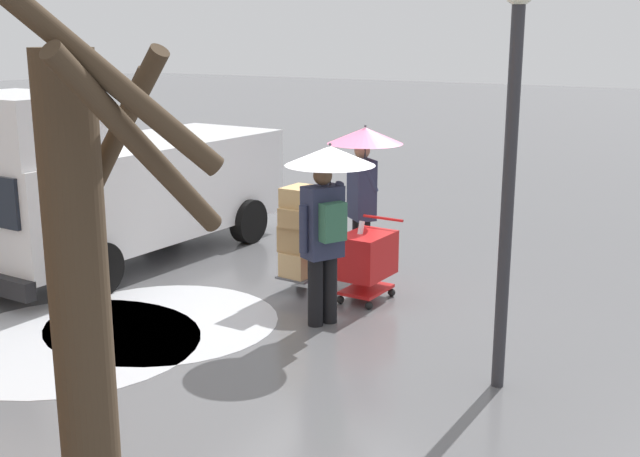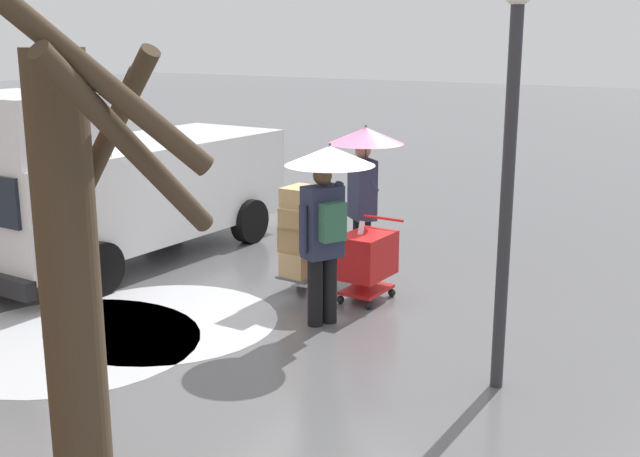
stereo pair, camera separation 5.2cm
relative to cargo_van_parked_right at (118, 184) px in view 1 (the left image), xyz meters
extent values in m
plane|color=#5B5B5E|center=(-3.48, 0.10, -1.18)|extent=(90.00, 90.00, 0.00)
cylinder|color=silver|center=(-1.89, 2.75, -1.18)|extent=(2.93, 2.93, 0.01)
cylinder|color=silver|center=(-2.33, 1.69, -1.18)|extent=(2.76, 2.76, 0.01)
cylinder|color=#999BA0|center=(-2.84, -1.93, -1.18)|extent=(1.49, 1.49, 0.01)
cube|color=white|center=(-0.01, -0.26, -0.12)|extent=(2.09, 5.25, 1.40)
cube|color=white|center=(0.04, 1.64, 1.00)|extent=(1.88, 1.45, 0.84)
cylinder|color=black|center=(-0.95, 1.37, -0.82)|extent=(0.26, 0.73, 0.72)
cylinder|color=black|center=(1.01, 1.32, -0.82)|extent=(0.26, 0.73, 0.72)
cylinder|color=black|center=(-1.03, -1.85, -0.82)|extent=(0.26, 0.73, 0.72)
cylinder|color=black|center=(0.93, -1.90, -0.82)|extent=(0.26, 0.73, 0.72)
cube|color=red|center=(-4.05, -0.27, -0.58)|extent=(0.54, 0.77, 0.56)
cube|color=red|center=(-4.05, -0.27, -1.04)|extent=(0.49, 0.70, 0.04)
cylinder|color=red|center=(-4.06, -0.69, -0.18)|extent=(0.58, 0.05, 0.04)
sphere|color=black|center=(-4.25, 0.04, -1.13)|extent=(0.10, 0.10, 0.10)
sphere|color=black|center=(-3.83, 0.03, -1.13)|extent=(0.10, 0.10, 0.10)
sphere|color=black|center=(-4.26, -0.57, -1.13)|extent=(0.10, 0.10, 0.10)
sphere|color=black|center=(-3.85, -0.58, -1.13)|extent=(0.10, 0.10, 0.10)
cylinder|color=white|center=(-3.96, -0.17, -0.48)|extent=(0.08, 0.28, 0.69)
cube|color=#515156|center=(-3.14, -0.17, -0.96)|extent=(0.51, 0.63, 0.03)
cylinder|color=#515156|center=(-3.37, -0.46, -0.41)|extent=(0.04, 0.04, 1.10)
cylinder|color=#515156|center=(-2.93, -0.48, -0.41)|extent=(0.04, 0.04, 1.10)
cylinder|color=black|center=(-3.39, -0.46, -1.08)|extent=(0.06, 0.20, 0.20)
cylinder|color=black|center=(-2.92, -0.48, -1.08)|extent=(0.06, 0.20, 0.20)
cube|color=tan|center=(-3.14, -0.17, -0.79)|extent=(0.44, 0.60, 0.33)
cube|color=#A37F51|center=(-3.14, -0.17, -0.45)|extent=(0.49, 0.53, 0.35)
cube|color=#A37F51|center=(-3.14, -0.17, -0.15)|extent=(0.40, 0.60, 0.25)
cube|color=tan|center=(-3.14, -0.17, 0.10)|extent=(0.44, 0.48, 0.25)
cylinder|color=black|center=(-3.97, 0.86, -0.77)|extent=(0.18, 0.18, 0.82)
cylinder|color=black|center=(-4.05, 0.68, -0.77)|extent=(0.18, 0.18, 0.82)
cube|color=#282D47|center=(-4.01, 0.77, 0.06)|extent=(0.44, 0.52, 0.84)
sphere|color=brown|center=(-4.01, 0.77, 0.60)|extent=(0.22, 0.22, 0.22)
cylinder|color=#282D47|center=(-3.90, 1.00, 0.01)|extent=(0.10, 0.10, 0.55)
cylinder|color=#282D47|center=(-4.07, 0.60, 0.28)|extent=(0.32, 0.22, 0.50)
cylinder|color=#333338|center=(-4.05, 0.68, 0.44)|extent=(0.02, 0.02, 0.86)
cone|color=white|center=(-4.05, 0.68, 0.82)|extent=(1.04, 1.04, 0.22)
sphere|color=#333338|center=(-4.05, 0.68, 0.95)|extent=(0.04, 0.04, 0.04)
cube|color=#33664C|center=(-4.19, 0.85, 0.10)|extent=(0.27, 0.34, 0.44)
cylinder|color=black|center=(-3.38, -1.27, -0.77)|extent=(0.18, 0.18, 0.82)
cylinder|color=black|center=(-3.54, -1.15, -0.77)|extent=(0.18, 0.18, 0.82)
cube|color=#282D47|center=(-3.46, -1.21, 0.06)|extent=(0.52, 0.50, 0.84)
sphere|color=tan|center=(-3.46, -1.21, 0.60)|extent=(0.22, 0.22, 0.22)
cylinder|color=#282D47|center=(-3.26, -1.37, 0.01)|extent=(0.10, 0.10, 0.55)
cylinder|color=#282D47|center=(-3.61, -1.11, 0.28)|extent=(0.27, 0.30, 0.50)
cylinder|color=#333338|center=(-3.54, -1.15, 0.44)|extent=(0.02, 0.02, 0.86)
cone|color=#E0668E|center=(-3.54, -1.15, 0.82)|extent=(1.04, 1.04, 0.22)
sphere|color=#333338|center=(-3.54, -1.15, 0.95)|extent=(0.04, 0.04, 0.04)
cylinder|color=#423323|center=(-6.23, 6.35, 0.47)|extent=(0.24, 0.24, 3.30)
cylinder|color=#423323|center=(-6.59, 6.59, 2.10)|extent=(0.58, 0.82, 0.85)
cylinder|color=#423323|center=(-6.18, 6.13, 1.66)|extent=(0.52, 0.19, 0.79)
cylinder|color=#423323|center=(-6.24, 6.09, 1.79)|extent=(0.57, 0.12, 0.69)
cylinder|color=#423323|center=(-6.61, 6.34, 1.77)|extent=(0.08, 0.81, 0.76)
cylinder|color=#2D2D33|center=(-6.35, 1.36, 0.62)|extent=(0.12, 0.12, 3.60)
camera|label=1|loc=(-8.60, 8.42, 2.17)|focal=44.79mm
camera|label=2|loc=(-8.64, 8.40, 2.17)|focal=44.79mm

